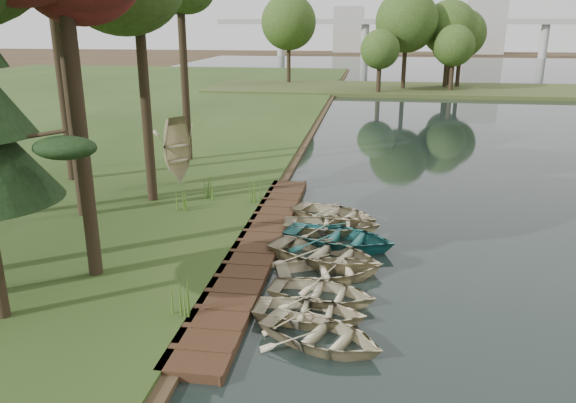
# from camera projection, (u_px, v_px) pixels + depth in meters

# --- Properties ---
(ground) EXTENTS (300.00, 300.00, 0.00)m
(ground) POSITION_uv_depth(u_px,v_px,m) (303.00, 251.00, 19.79)
(ground) COLOR #3D2F1D
(boardwalk) EXTENTS (1.60, 16.00, 0.30)m
(boardwalk) POSITION_uv_depth(u_px,v_px,m) (258.00, 245.00, 19.97)
(boardwalk) COLOR #372315
(boardwalk) RESTS_ON ground
(peninsula) EXTENTS (50.00, 14.00, 0.45)m
(peninsula) POSITION_uv_depth(u_px,v_px,m) (422.00, 90.00, 65.73)
(peninsula) COLOR #3A461F
(peninsula) RESTS_ON ground
(far_trees) EXTENTS (45.60, 5.60, 8.80)m
(far_trees) POSITION_uv_depth(u_px,v_px,m) (397.00, 34.00, 64.32)
(far_trees) COLOR black
(far_trees) RESTS_ON peninsula
(bridge) EXTENTS (95.90, 4.00, 8.60)m
(bridge) POSITION_uv_depth(u_px,v_px,m) (419.00, 26.00, 129.03)
(bridge) COLOR #A5A5A0
(bridge) RESTS_ON ground
(building_a) EXTENTS (10.00, 8.00, 18.00)m
(building_a) POSITION_uv_depth(u_px,v_px,m) (484.00, 18.00, 144.83)
(building_a) COLOR #A5A5A0
(building_a) RESTS_ON ground
(building_b) EXTENTS (8.00, 8.00, 12.00)m
(building_b) POSITION_uv_depth(u_px,v_px,m) (349.00, 29.00, 155.33)
(building_b) COLOR #A5A5A0
(building_b) RESTS_ON ground
(rowboat_0) EXTENTS (3.90, 3.42, 0.67)m
(rowboat_0) POSITION_uv_depth(u_px,v_px,m) (322.00, 332.00, 13.88)
(rowboat_0) COLOR #BFB28A
(rowboat_0) RESTS_ON water
(rowboat_1) EXTENTS (3.21, 2.41, 0.63)m
(rowboat_1) POSITION_uv_depth(u_px,v_px,m) (310.00, 310.00, 14.99)
(rowboat_1) COLOR #BFB28A
(rowboat_1) RESTS_ON water
(rowboat_2) EXTENTS (3.43, 2.70, 0.64)m
(rowboat_2) POSITION_uv_depth(u_px,v_px,m) (322.00, 291.00, 16.04)
(rowboat_2) COLOR #BFB28A
(rowboat_2) RESTS_ON water
(rowboat_3) EXTENTS (4.01, 3.35, 0.71)m
(rowboat_3) POSITION_uv_depth(u_px,v_px,m) (331.00, 267.00, 17.50)
(rowboat_3) COLOR #BFB28A
(rowboat_3) RESTS_ON water
(rowboat_4) EXTENTS (4.72, 4.10, 0.82)m
(rowboat_4) POSITION_uv_depth(u_px,v_px,m) (325.00, 252.00, 18.56)
(rowboat_4) COLOR #BFB28A
(rowboat_4) RESTS_ON water
(rowboat_5) EXTENTS (4.63, 3.81, 0.83)m
(rowboat_5) POSITION_uv_depth(u_px,v_px,m) (339.00, 236.00, 19.94)
(rowboat_5) COLOR #2B7775
(rowboat_5) RESTS_ON water
(rowboat_6) EXTENTS (3.78, 2.78, 0.76)m
(rowboat_6) POSITION_uv_depth(u_px,v_px,m) (332.00, 223.00, 21.30)
(rowboat_6) COLOR #BFB28A
(rowboat_6) RESTS_ON water
(rowboat_7) EXTENTS (4.35, 3.80, 0.75)m
(rowboat_7) POSITION_uv_depth(u_px,v_px,m) (335.00, 212.00, 22.54)
(rowboat_7) COLOR #BFB28A
(rowboat_7) RESTS_ON water
(stored_rowboat) EXTENTS (3.97, 3.72, 0.67)m
(stored_rowboat) POSITION_uv_depth(u_px,v_px,m) (179.00, 177.00, 26.94)
(stored_rowboat) COLOR #BFB28A
(stored_rowboat) RESTS_ON bank
(reeds_0) EXTENTS (0.60, 0.60, 1.00)m
(reeds_0) POSITION_uv_depth(u_px,v_px,m) (179.00, 298.00, 14.72)
(reeds_0) COLOR #3F661E
(reeds_0) RESTS_ON bank
(reeds_1) EXTENTS (0.60, 0.60, 0.88)m
(reeds_1) POSITION_uv_depth(u_px,v_px,m) (181.00, 199.00, 23.18)
(reeds_1) COLOR #3F661E
(reeds_1) RESTS_ON bank
(reeds_2) EXTENTS (0.60, 0.60, 1.07)m
(reeds_2) POSITION_uv_depth(u_px,v_px,m) (210.00, 187.00, 24.55)
(reeds_2) COLOR #3F661E
(reeds_2) RESTS_ON bank
(reeds_3) EXTENTS (0.60, 0.60, 1.09)m
(reeds_3) POSITION_uv_depth(u_px,v_px,m) (256.00, 189.00, 24.18)
(reeds_3) COLOR #3F661E
(reeds_3) RESTS_ON bank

